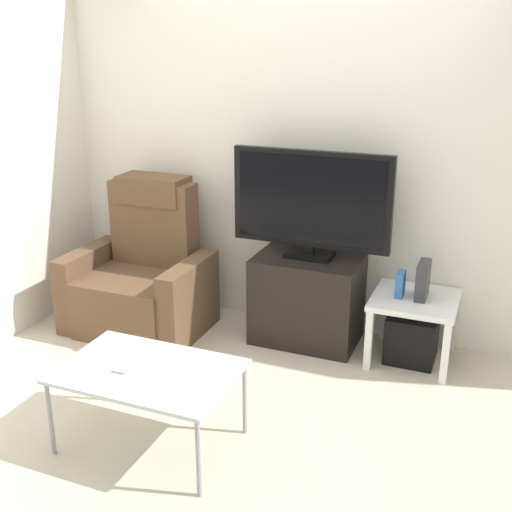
% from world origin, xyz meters
% --- Properties ---
extents(ground_plane, '(6.40, 6.40, 0.00)m').
position_xyz_m(ground_plane, '(0.00, 0.00, 0.00)').
color(ground_plane, beige).
extents(wall_back, '(6.40, 0.06, 2.60)m').
position_xyz_m(wall_back, '(0.00, 1.13, 1.30)').
color(wall_back, silver).
rests_on(wall_back, ground).
extents(tv_stand, '(0.72, 0.48, 0.61)m').
position_xyz_m(tv_stand, '(0.11, 0.83, 0.31)').
color(tv_stand, black).
rests_on(tv_stand, ground).
extents(television, '(1.09, 0.20, 0.73)m').
position_xyz_m(television, '(0.11, 0.85, 1.00)').
color(television, black).
rests_on(television, tv_stand).
extents(recliner_armchair, '(0.98, 0.78, 1.08)m').
position_xyz_m(recliner_armchair, '(-1.08, 0.62, 0.37)').
color(recliner_armchair, brown).
rests_on(recliner_armchair, ground).
extents(side_table, '(0.54, 0.54, 0.44)m').
position_xyz_m(side_table, '(0.84, 0.82, 0.37)').
color(side_table, white).
rests_on(side_table, ground).
extents(subwoofer_box, '(0.32, 0.32, 0.32)m').
position_xyz_m(subwoofer_box, '(0.84, 0.82, 0.16)').
color(subwoofer_box, black).
rests_on(subwoofer_box, ground).
extents(book_upright, '(0.05, 0.12, 0.17)m').
position_xyz_m(book_upright, '(0.74, 0.80, 0.53)').
color(book_upright, '#3366B2').
rests_on(book_upright, side_table).
extents(game_console, '(0.07, 0.20, 0.24)m').
position_xyz_m(game_console, '(0.88, 0.83, 0.56)').
color(game_console, '#333338').
rests_on(game_console, side_table).
extents(coffee_table, '(0.90, 0.60, 0.44)m').
position_xyz_m(coffee_table, '(-0.27, -0.63, 0.41)').
color(coffee_table, '#B2C6C1').
rests_on(coffee_table, ground).
extents(cell_phone, '(0.08, 0.16, 0.01)m').
position_xyz_m(cell_phone, '(-0.40, -0.65, 0.44)').
color(cell_phone, '#B7B7BC').
rests_on(cell_phone, coffee_table).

